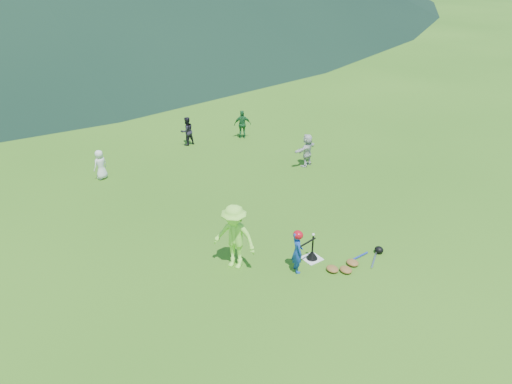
# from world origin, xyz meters

# --- Properties ---
(ground) EXTENTS (120.00, 120.00, 0.00)m
(ground) POSITION_xyz_m (0.00, 0.00, 0.00)
(ground) COLOR #306216
(ground) RESTS_ON ground
(home_plate) EXTENTS (0.45, 0.45, 0.02)m
(home_plate) POSITION_xyz_m (0.00, 0.00, 0.01)
(home_plate) COLOR silver
(home_plate) RESTS_ON ground
(baseball) EXTENTS (0.08, 0.08, 0.08)m
(baseball) POSITION_xyz_m (0.00, 0.00, 0.74)
(baseball) COLOR white
(baseball) RESTS_ON batting_tee
(batter_child) EXTENTS (0.40, 0.48, 1.13)m
(batter_child) POSITION_xyz_m (-0.65, -0.16, 0.56)
(batter_child) COLOR #1740A1
(batter_child) RESTS_ON ground
(adult_coach) EXTENTS (1.11, 1.29, 1.73)m
(adult_coach) POSITION_xyz_m (-1.79, 0.89, 0.87)
(adult_coach) COLOR #9AF748
(adult_coach) RESTS_ON ground
(fielder_a) EXTENTS (0.58, 0.47, 1.03)m
(fielder_a) POSITION_xyz_m (-2.71, 7.84, 0.52)
(fielder_a) COLOR silver
(fielder_a) RESTS_ON ground
(fielder_b) EXTENTS (0.59, 0.48, 1.15)m
(fielder_b) POSITION_xyz_m (1.18, 8.88, 0.58)
(fielder_b) COLOR black
(fielder_b) RESTS_ON ground
(fielder_c) EXTENTS (0.74, 0.58, 1.17)m
(fielder_c) POSITION_xyz_m (3.40, 8.25, 0.58)
(fielder_c) COLOR #1D632F
(fielder_c) RESTS_ON ground
(fielder_d) EXTENTS (1.17, 0.62, 1.21)m
(fielder_d) POSITION_xyz_m (3.73, 4.59, 0.60)
(fielder_d) COLOR silver
(fielder_d) RESTS_ON ground
(batting_tee) EXTENTS (0.30, 0.30, 0.68)m
(batting_tee) POSITION_xyz_m (0.00, 0.00, 0.13)
(batting_tee) COLOR black
(batting_tee) RESTS_ON home_plate
(batter_gear) EXTENTS (0.73, 0.26, 0.49)m
(batter_gear) POSITION_xyz_m (-0.62, -0.16, 1.02)
(batter_gear) COLOR #B20B18
(batter_gear) RESTS_ON ground
(equipment_pile) EXTENTS (1.80, 0.71, 0.19)m
(equipment_pile) POSITION_xyz_m (0.67, -0.81, 0.07)
(equipment_pile) COLOR olive
(equipment_pile) RESTS_ON ground
(outfield_fence) EXTENTS (70.07, 0.08, 1.33)m
(outfield_fence) POSITION_xyz_m (0.00, 28.00, 0.70)
(outfield_fence) COLOR gray
(outfield_fence) RESTS_ON ground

